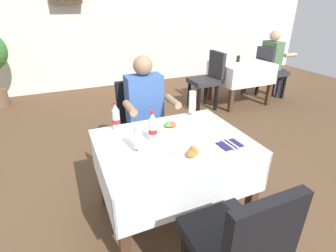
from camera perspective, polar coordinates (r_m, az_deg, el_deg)
The scene contains 18 objects.
ground_plane at distance 2.41m, azimuth 4.55°, elevation -19.76°, with size 11.00×11.00×0.00m, color brown.
back_wall at distance 5.85m, azimuth -16.44°, elevation 22.08°, with size 11.00×0.12×2.85m, color silver.
main_dining_table at distance 2.08m, azimuth 1.10°, elevation -7.32°, with size 1.16×0.89×0.75m.
chair_far_diner_seat at distance 2.78m, azimuth -6.05°, elevation 0.99°, with size 0.44×0.50×0.97m.
chair_near_camera_side at distance 1.56m, azimuth 15.09°, elevation -23.52°, with size 0.44×0.50×0.97m.
seated_diner_far at distance 2.63m, azimuth -4.80°, elevation 3.30°, with size 0.50×0.46×1.26m.
plate_near_camera at distance 1.81m, azimuth 4.87°, elevation -5.77°, with size 0.24×0.24×0.07m.
plate_far_diner at distance 2.17m, azimuth 0.36°, elevation 0.02°, with size 0.24×0.24×0.06m.
beer_glass_left at distance 2.39m, azimuth 5.40°, elevation 5.12°, with size 0.07×0.07×0.23m.
beer_glass_middle at distance 1.81m, azimuth -6.66°, elevation -2.80°, with size 0.07×0.07×0.21m.
cola_bottle_primary at distance 2.15m, azimuth -11.44°, elevation 1.74°, with size 0.06×0.06×0.25m.
cola_bottle_secondary at distance 1.95m, azimuth -3.41°, elevation -0.36°, with size 0.07×0.07×0.24m.
napkin_cutlery_set at distance 1.98m, azimuth 13.52°, elevation -4.00°, with size 0.18×0.19×0.01m.
background_dining_table at distance 4.91m, azimuth 15.78°, elevation 11.30°, with size 0.94×0.81×0.75m.
background_chair_left at distance 4.52m, azimuth 8.88°, elevation 10.67°, with size 0.50×0.44×0.97m.
background_chair_right at distance 5.35m, azimuth 21.60°, elevation 11.56°, with size 0.50×0.44×0.97m.
background_patron at distance 5.35m, azimuth 22.27°, elevation 13.19°, with size 0.46×0.50×1.26m.
background_table_tumbler at distance 4.88m, azimuth 15.31°, elevation 14.21°, with size 0.06×0.06×0.11m, color black.
Camera 1 is at (-0.83, -1.47, 1.72)m, focal length 27.48 mm.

